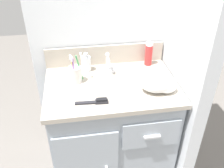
% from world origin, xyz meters
% --- Properties ---
extents(wall_back, '(1.01, 0.08, 2.20)m').
position_xyz_m(wall_back, '(0.00, 0.33, 1.10)').
color(wall_back, silver).
rests_on(wall_back, ground_plane).
extents(wall_right, '(0.08, 0.64, 2.20)m').
position_xyz_m(wall_right, '(0.46, 0.00, 1.10)').
color(wall_right, silver).
rests_on(wall_right, ground_plane).
extents(vanity, '(0.83, 0.58, 0.83)m').
position_xyz_m(vanity, '(-0.00, -0.00, 0.43)').
color(vanity, '#9EA8B2').
rests_on(vanity, ground_plane).
extents(backsplash, '(0.83, 0.02, 0.14)m').
position_xyz_m(backsplash, '(0.00, 0.27, 0.90)').
color(backsplash, '#B2A899').
rests_on(backsplash, vanity).
extents(sink_faucet, '(0.09, 0.09, 0.14)m').
position_xyz_m(sink_faucet, '(0.00, 0.15, 0.88)').
color(sink_faucet, silver).
rests_on(sink_faucet, vanity).
extents(toothbrush_cup, '(0.09, 0.08, 0.19)m').
position_xyz_m(toothbrush_cup, '(-0.22, 0.07, 0.89)').
color(toothbrush_cup, silver).
rests_on(toothbrush_cup, vanity).
extents(soap_dispenser, '(0.06, 0.07, 0.14)m').
position_xyz_m(soap_dispenser, '(-0.14, 0.20, 0.88)').
color(soap_dispenser, white).
rests_on(soap_dispenser, vanity).
extents(shaving_cream_can, '(0.05, 0.05, 0.17)m').
position_xyz_m(shaving_cream_can, '(0.30, 0.21, 0.91)').
color(shaving_cream_can, red).
rests_on(shaving_cream_can, vanity).
extents(hairbrush, '(0.19, 0.04, 0.03)m').
position_xyz_m(hairbrush, '(-0.11, -0.18, 0.84)').
color(hairbrush, '#232328').
rests_on(hairbrush, vanity).
extents(hand_towel, '(0.22, 0.15, 0.11)m').
position_xyz_m(hand_towel, '(0.27, -0.11, 0.88)').
color(hand_towel, white).
rests_on(hand_towel, vanity).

